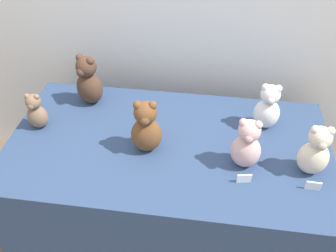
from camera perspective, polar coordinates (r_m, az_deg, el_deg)
The scene contains 9 objects.
display_table at distance 2.24m, azimuth 0.00°, elevation -9.97°, with size 1.72×0.93×0.78m, color navy.
teddy_bear_cocoa at distance 2.20m, azimuth -12.36°, elevation 6.86°, with size 0.20×0.19×0.32m.
teddy_bear_chestnut at distance 1.82m, azimuth -3.44°, elevation -0.31°, with size 0.17×0.15×0.31m.
teddy_bear_snow at distance 2.04m, azimuth 15.34°, elevation 2.77°, with size 0.15×0.13×0.28m.
teddy_bear_blush at distance 1.79m, azimuth 12.24°, elevation -2.92°, with size 0.16×0.14×0.29m.
teddy_bear_mocha at distance 2.11m, azimuth -19.96°, elevation 2.10°, with size 0.12×0.10×0.22m.
teddy_bear_cream at distance 1.85m, azimuth 22.09°, elevation -3.74°, with size 0.15×0.13×0.29m.
name_card_front_left at distance 1.84m, azimuth 21.83°, elevation -8.71°, with size 0.07×0.01×0.05m, color white.
name_card_front_middle at distance 1.78m, azimuth 11.85°, elevation -8.06°, with size 0.07×0.01×0.05m, color white.
Camera 1 is at (0.20, -1.15, 2.12)m, focal length 38.86 mm.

